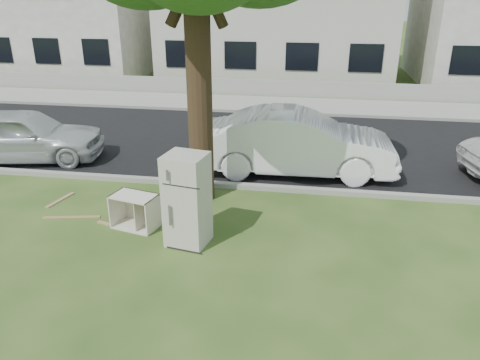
% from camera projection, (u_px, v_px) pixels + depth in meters
% --- Properties ---
extents(ground, '(120.00, 120.00, 0.00)m').
position_uv_depth(ground, '(202.00, 237.00, 9.12)').
color(ground, '#2E4A1A').
extents(road, '(120.00, 7.00, 0.01)m').
position_uv_depth(road, '(246.00, 142.00, 14.58)').
color(road, black).
rests_on(road, ground).
extents(kerb_near, '(120.00, 0.18, 0.12)m').
position_uv_depth(kerb_near, '(225.00, 187.00, 11.35)').
color(kerb_near, gray).
rests_on(kerb_near, ground).
extents(kerb_far, '(120.00, 0.18, 0.12)m').
position_uv_depth(kerb_far, '(260.00, 113.00, 17.81)').
color(kerb_far, gray).
rests_on(kerb_far, ground).
extents(sidewalk, '(120.00, 2.80, 0.01)m').
position_uv_depth(sidewalk, '(264.00, 104.00, 19.13)').
color(sidewalk, gray).
rests_on(sidewalk, ground).
extents(low_wall, '(120.00, 0.15, 0.70)m').
position_uv_depth(low_wall, '(268.00, 88.00, 20.45)').
color(low_wall, gray).
rests_on(low_wall, ground).
extents(townhouse_left, '(10.20, 8.16, 7.04)m').
position_uv_depth(townhouse_left, '(59.00, 4.00, 25.42)').
color(townhouse_left, silver).
rests_on(townhouse_left, ground).
extents(townhouse_center, '(11.22, 8.16, 7.44)m').
position_uv_depth(townhouse_center, '(279.00, 2.00, 23.61)').
color(townhouse_center, beige).
rests_on(townhouse_center, ground).
extents(fridge, '(0.84, 0.80, 1.77)m').
position_uv_depth(fridge, '(187.00, 200.00, 8.60)').
color(fridge, beige).
rests_on(fridge, ground).
extents(cabinet, '(0.99, 0.75, 0.69)m').
position_uv_depth(cabinet, '(135.00, 211.00, 9.38)').
color(cabinet, white).
rests_on(cabinet, ground).
extents(plank_a, '(1.19, 0.33, 0.02)m').
position_uv_depth(plank_a, '(72.00, 217.00, 9.86)').
color(plank_a, olive).
rests_on(plank_a, ground).
extents(plank_b, '(0.88, 0.34, 0.02)m').
position_uv_depth(plank_b, '(115.00, 226.00, 9.51)').
color(plank_b, '#9F7B53').
rests_on(plank_b, ground).
extents(plank_c, '(0.29, 0.86, 0.02)m').
position_uv_depth(plank_c, '(60.00, 200.00, 10.66)').
color(plank_c, '#9F7E58').
rests_on(plank_c, ground).
extents(car_center, '(4.98, 1.88, 1.62)m').
position_uv_depth(car_center, '(298.00, 143.00, 11.95)').
color(car_center, white).
rests_on(car_center, ground).
extents(car_left, '(4.49, 2.47, 1.44)m').
position_uv_depth(car_left, '(24.00, 135.00, 12.85)').
color(car_left, silver).
rests_on(car_left, ground).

